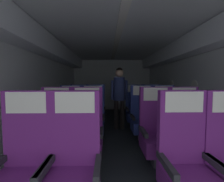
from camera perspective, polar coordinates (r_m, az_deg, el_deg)
ground at (r=3.43m, az=2.07°, el=-17.73°), size 3.56×7.29×0.02m
fuselage_shell at (r=3.47m, az=1.86°, el=9.66°), size 3.44×6.94×2.22m
seat_a_left_window at (r=1.72m, az=-30.36°, el=-23.32°), size 0.49×0.49×1.15m
seat_a_left_aisle at (r=1.57m, az=-14.11°, el=-25.67°), size 0.49×0.49×1.15m
seat_a_right_window at (r=1.72m, az=26.31°, el=-23.35°), size 0.49×0.49×1.15m
seat_b_left_window at (r=2.48m, az=-20.39°, el=-14.60°), size 0.49×0.49×1.15m
seat_b_left_aisle at (r=2.37m, az=-9.49°, el=-15.31°), size 0.49×0.49×1.15m
seat_b_right_aisle at (r=2.65m, az=25.95°, el=-13.54°), size 0.49×0.49×1.15m
seat_b_right_window at (r=2.46m, az=16.39°, el=-14.65°), size 0.49×0.49×1.15m
seat_c_left_window at (r=3.31m, az=-15.36°, el=-9.83°), size 0.49×0.49×1.15m
seat_c_left_aisle at (r=3.23m, az=-7.27°, el=-10.08°), size 0.49×0.49×1.15m
seat_c_right_aisle at (r=3.42m, az=19.12°, el=-9.47°), size 0.49×0.49×1.15m
seat_c_right_window at (r=3.29m, az=11.32°, el=-9.85°), size 0.49×0.49×1.15m
seat_d_left_window at (r=4.17m, az=-12.40°, el=-6.98°), size 0.49×0.49×1.15m
seat_d_left_aisle at (r=4.09m, az=-6.04°, el=-7.11°), size 0.49×0.49×1.15m
seat_d_right_aisle at (r=4.25m, az=14.79°, el=-6.80°), size 0.49×0.49×1.15m
seat_d_right_window at (r=4.14m, az=8.60°, el=-7.00°), size 0.49×0.49×1.15m
flight_attendant at (r=3.91m, az=2.76°, el=-0.18°), size 0.43×0.28×1.59m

